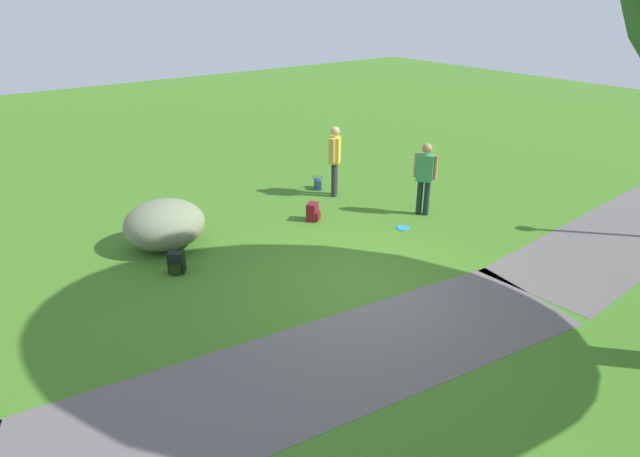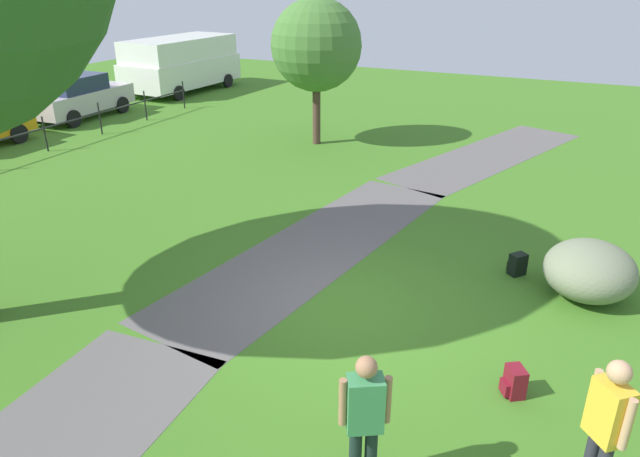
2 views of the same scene
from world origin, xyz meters
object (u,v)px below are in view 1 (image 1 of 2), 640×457
handbag_on_grass (318,183)px  frisbee_on_grass (403,228)px  lawn_boulder (165,224)px  spare_backpack_on_lawn (313,212)px  woman_with_handbag (335,156)px  backpack_by_boulder (176,263)px  man_near_boulder (425,174)px

handbag_on_grass → frisbee_on_grass: 3.10m
lawn_boulder → spare_backpack_on_lawn: bearing=167.3°
handbag_on_grass → frisbee_on_grass: (0.03, 3.09, -0.13)m
woman_with_handbag → backpack_by_boulder: bearing=16.6°
handbag_on_grass → man_near_boulder: bearing=107.6°
man_near_boulder → spare_backpack_on_lawn: bearing=-28.7°
spare_backpack_on_lawn → backpack_by_boulder: bearing=7.7°
woman_with_handbag → frisbee_on_grass: woman_with_handbag is taller
lawn_boulder → woman_with_handbag: woman_with_handbag is taller
backpack_by_boulder → man_near_boulder: bearing=172.4°
spare_backpack_on_lawn → frisbee_on_grass: bearing=130.1°
woman_with_handbag → man_near_boulder: bearing=111.2°
lawn_boulder → handbag_on_grass: size_ratio=4.71×
lawn_boulder → frisbee_on_grass: size_ratio=6.13×
lawn_boulder → frisbee_on_grass: lawn_boulder is taller
lawn_boulder → handbag_on_grass: bearing=-168.7°
man_near_boulder → handbag_on_grass: (0.88, -2.77, -0.81)m
frisbee_on_grass → handbag_on_grass: bearing=-90.5°
lawn_boulder → frisbee_on_grass: (-4.36, 2.21, -0.46)m
man_near_boulder → handbag_on_grass: size_ratio=4.57×
lawn_boulder → spare_backpack_on_lawn: size_ratio=4.22×
woman_with_handbag → man_near_boulder: 2.31m
lawn_boulder → handbag_on_grass: 4.49m
lawn_boulder → man_near_boulder: bearing=160.2°
backpack_by_boulder → frisbee_on_grass: (-4.65, 1.06, -0.18)m
woman_with_handbag → man_near_boulder: (-0.83, 2.15, -0.05)m
frisbee_on_grass → man_near_boulder: bearing=-160.7°
spare_backpack_on_lawn → woman_with_handbag: bearing=-144.9°
backpack_by_boulder → frisbee_on_grass: backpack_by_boulder is taller
backpack_by_boulder → frisbee_on_grass: bearing=167.1°
man_near_boulder → frisbee_on_grass: (0.91, 0.32, -0.94)m
woman_with_handbag → handbag_on_grass: (0.05, -0.62, -0.86)m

